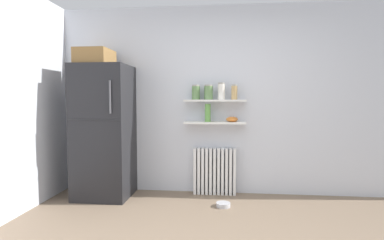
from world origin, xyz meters
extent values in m
cube|color=silver|center=(0.00, 2.05, 1.30)|extent=(7.04, 0.10, 2.60)
cube|color=black|center=(-1.51, 1.67, 0.88)|extent=(0.70, 0.66, 1.76)
cube|color=#262628|center=(-1.51, 1.34, 1.06)|extent=(0.69, 0.01, 0.01)
cylinder|color=#4C4C51|center=(-1.28, 1.32, 1.34)|extent=(0.02, 0.02, 0.40)
cube|color=olive|center=(-1.61, 1.67, 1.87)|extent=(0.42, 0.46, 0.21)
cube|color=white|center=(-0.31, 1.92, 0.32)|extent=(0.04, 0.12, 0.64)
cube|color=white|center=(-0.25, 1.92, 0.32)|extent=(0.04, 0.12, 0.64)
cube|color=white|center=(-0.20, 1.92, 0.32)|extent=(0.04, 0.12, 0.64)
cube|color=white|center=(-0.14, 1.92, 0.32)|extent=(0.04, 0.12, 0.64)
cube|color=white|center=(-0.09, 1.92, 0.32)|extent=(0.04, 0.12, 0.64)
cube|color=white|center=(-0.03, 1.92, 0.32)|extent=(0.04, 0.12, 0.64)
cube|color=white|center=(0.02, 1.92, 0.32)|extent=(0.04, 0.12, 0.64)
cube|color=white|center=(0.08, 1.92, 0.32)|extent=(0.04, 0.12, 0.64)
cube|color=white|center=(0.13, 1.92, 0.32)|extent=(0.04, 0.12, 0.64)
cube|color=white|center=(0.18, 1.92, 0.32)|extent=(0.04, 0.12, 0.64)
cube|color=white|center=(0.24, 1.92, 0.32)|extent=(0.04, 0.12, 0.64)
cube|color=white|center=(-0.03, 1.89, 1.00)|extent=(0.83, 0.22, 0.02)
cube|color=white|center=(-0.03, 1.89, 1.30)|extent=(0.83, 0.22, 0.02)
cylinder|color=#5B7F4C|center=(-0.29, 1.89, 1.40)|extent=(0.11, 0.11, 0.18)
cylinder|color=gray|center=(-0.29, 1.89, 1.50)|extent=(0.10, 0.10, 0.02)
cylinder|color=#5B7F4C|center=(-0.12, 1.89, 1.40)|extent=(0.12, 0.12, 0.18)
cylinder|color=gray|center=(-0.12, 1.89, 1.50)|extent=(0.11, 0.11, 0.02)
cylinder|color=silver|center=(0.05, 1.89, 1.41)|extent=(0.10, 0.10, 0.21)
cylinder|color=gray|center=(0.05, 1.89, 1.53)|extent=(0.09, 0.09, 0.02)
cylinder|color=tan|center=(0.23, 1.89, 1.40)|extent=(0.08, 0.08, 0.18)
cylinder|color=gray|center=(0.23, 1.89, 1.50)|extent=(0.07, 0.07, 0.02)
cylinder|color=#66A84C|center=(-0.13, 1.89, 1.13)|extent=(0.08, 0.08, 0.24)
ellipsoid|color=orange|center=(0.20, 1.89, 1.04)|extent=(0.16, 0.16, 0.07)
cylinder|color=#B7B7BC|center=(0.09, 1.43, 0.03)|extent=(0.18, 0.18, 0.05)
camera|label=1|loc=(0.08, -2.21, 1.31)|focal=28.26mm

